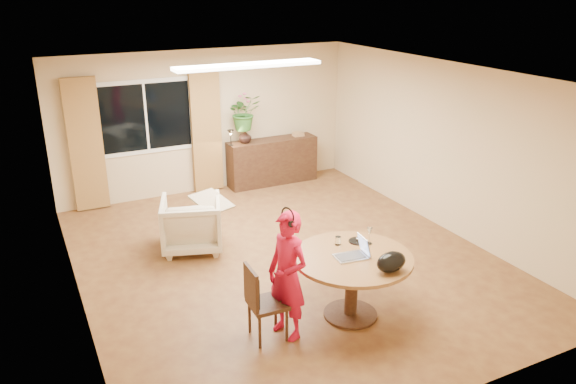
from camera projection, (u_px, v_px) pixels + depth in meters
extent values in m
plane|color=brown|center=(285.00, 259.00, 7.98)|extent=(6.50, 6.50, 0.00)
plane|color=white|center=(285.00, 74.00, 7.07)|extent=(6.50, 6.50, 0.00)
plane|color=#D5B38B|center=(207.00, 121.00, 10.25)|extent=(5.50, 0.00, 5.50)
plane|color=#D5B38B|center=(69.00, 206.00, 6.38)|extent=(0.00, 6.50, 6.50)
plane|color=#D5B38B|center=(445.00, 147.00, 8.67)|extent=(0.00, 6.50, 6.50)
cube|color=white|center=(146.00, 117.00, 9.71)|extent=(1.70, 0.02, 1.30)
cube|color=black|center=(146.00, 117.00, 9.70)|extent=(1.55, 0.01, 1.15)
cube|color=white|center=(146.00, 117.00, 9.69)|extent=(0.04, 0.01, 1.15)
cube|color=brown|center=(86.00, 145.00, 9.33)|extent=(0.55, 0.08, 2.25)
cube|color=brown|center=(206.00, 131.00, 10.20)|extent=(0.55, 0.08, 2.25)
cube|color=white|center=(248.00, 65.00, 8.09)|extent=(2.20, 0.35, 0.05)
cylinder|color=brown|center=(353.00, 258.00, 6.37)|extent=(1.37, 1.37, 0.04)
cylinder|color=black|center=(351.00, 288.00, 6.50)|extent=(0.15, 0.15, 0.74)
cylinder|color=black|center=(350.00, 314.00, 6.63)|extent=(0.63, 0.63, 0.03)
imported|color=red|center=(288.00, 276.00, 6.03)|extent=(0.61, 0.50, 1.46)
imported|color=beige|center=(192.00, 224.00, 8.16)|extent=(1.07, 1.09, 0.79)
cube|color=black|center=(272.00, 161.00, 10.85)|extent=(1.75, 0.43, 0.88)
imported|color=black|center=(245.00, 136.00, 10.42)|extent=(0.28, 0.28, 0.25)
imported|color=#246225|center=(244.00, 112.00, 10.26)|extent=(0.60, 0.52, 0.66)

